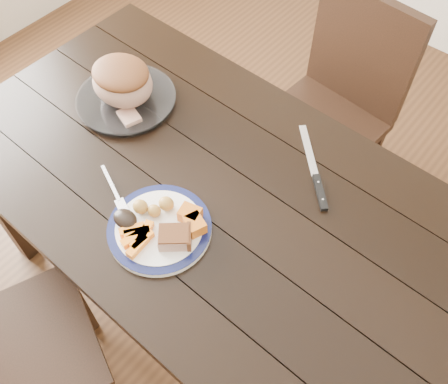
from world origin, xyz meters
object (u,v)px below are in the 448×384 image
Objects in this scene: roast_joint at (123,83)px; pork_slice at (174,237)px; dinner_plate at (160,229)px; fork at (115,192)px; serving_platter at (126,100)px; carving_knife at (317,181)px; dining_table at (208,201)px; chair_far at (336,102)px.

pork_slice is at bearing -30.46° from roast_joint.
fork is (-0.17, 0.00, 0.01)m from dinner_plate.
pork_slice is at bearing -30.46° from serving_platter.
pork_slice is at bearing 21.00° from fork.
pork_slice is 0.40× the size of roast_joint.
pork_slice is 0.33× the size of carving_knife.
dining_table is 0.28m from fork.
chair_far is 0.84m from roast_joint.
carving_knife is at bearing 117.37° from chair_far.
roast_joint is at bearing 61.21° from chair_far.
dining_table is 19.88× the size of pork_slice.
fork reaches higher than dinner_plate.
serving_platter reaches higher than dinner_plate.
chair_far reaches higher than serving_platter.
fork is at bearing -91.13° from carving_knife.
roast_joint is 0.67m from carving_knife.
fork reaches higher than carving_knife.
chair_far reaches higher than dining_table.
chair_far is 5.45× the size of fork.
roast_joint is at bearing 149.54° from pork_slice.
pork_slice is (0.48, -0.28, 0.03)m from serving_platter.
serving_platter is (-0.43, -0.66, 0.23)m from chair_far.
dining_table is 0.75m from chair_far.
dinner_plate is 0.17m from fork.
carving_knife is (0.66, 0.12, -0.08)m from roast_joint.
dinner_plate reaches higher than carving_knife.
fork is at bearing 178.33° from pork_slice.
dining_table is 5.14× the size of serving_platter.
chair_far is 2.97× the size of serving_platter.
serving_platter is 0.37m from fork.
serving_platter is 3.87× the size of pork_slice.
pork_slice is at bearing -71.63° from dining_table.
dining_table is 8.00× the size of roast_joint.
roast_joint is (-0.25, 0.28, 0.06)m from fork.
dinner_plate is (0.01, -0.20, 0.10)m from dining_table.
dining_table is 5.76× the size of dinner_plate.
pork_slice is 0.24m from fork.
serving_platter is 0.67m from carving_knife.
dinner_plate is at bearing 93.84° from chair_far.
serving_platter is at bearing -90.00° from roast_joint.
fork is at bearing 179.44° from dinner_plate.
chair_far is at bearing 57.00° from serving_platter.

